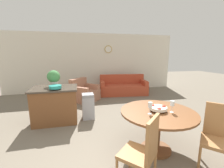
{
  "coord_description": "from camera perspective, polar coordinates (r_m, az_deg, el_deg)",
  "views": [
    {
      "loc": [
        -0.75,
        -1.53,
        1.74
      ],
      "look_at": [
        0.14,
        2.31,
        0.96
      ],
      "focal_mm": 24.0,
      "sensor_mm": 36.0,
      "label": 1
    }
  ],
  "objects": [
    {
      "name": "wall_back",
      "position": [
        7.25,
        -7.16,
        8.07
      ],
      "size": [
        8.0,
        0.09,
        2.7
      ],
      "color": "silver",
      "rests_on": "ground_plane"
    },
    {
      "name": "dining_table",
      "position": [
        2.86,
        16.92,
        -13.05
      ],
      "size": [
        1.32,
        1.32,
        0.76
      ],
      "color": "brown",
      "rests_on": "ground_plane"
    },
    {
      "name": "kitchen_island",
      "position": [
        4.21,
        -20.67,
        -7.29
      ],
      "size": [
        1.12,
        0.82,
        0.91
      ],
      "color": "brown",
      "rests_on": "ground_plane"
    },
    {
      "name": "trash_bin",
      "position": [
        4.2,
        -9.09,
        -8.35
      ],
      "size": [
        0.32,
        0.32,
        0.69
      ],
      "color": "#9E9EA3",
      "rests_on": "ground_plane"
    },
    {
      "name": "armchair",
      "position": [
        5.8,
        -10.47,
        -3.5
      ],
      "size": [
        1.18,
        1.18,
        0.84
      ],
      "rotation": [
        0.0,
        0.0,
        0.88
      ],
      "color": "#A87056",
      "rests_on": "ground_plane"
    },
    {
      "name": "potted_plant",
      "position": [
        4.22,
        -21.34,
        2.31
      ],
      "size": [
        0.33,
        0.33,
        0.42
      ],
      "color": "beige",
      "rests_on": "kitchen_island"
    },
    {
      "name": "couch",
      "position": [
        6.71,
        4.21,
        -1.32
      ],
      "size": [
        2.11,
        1.15,
        0.83
      ],
      "rotation": [
        0.0,
        0.0,
        -0.11
      ],
      "color": "#B24228",
      "rests_on": "ground_plane"
    },
    {
      "name": "dining_chair_near_right",
      "position": [
        2.88,
        35.21,
        -15.44
      ],
      "size": [
        0.59,
        0.59,
        1.01
      ],
      "rotation": [
        0.0,
        0.0,
        8.62
      ],
      "color": "#9E6B3D",
      "rests_on": "ground_plane"
    },
    {
      "name": "teal_bowl",
      "position": [
        3.86,
        -20.81,
        -1.05
      ],
      "size": [
        0.29,
        0.29,
        0.1
      ],
      "color": "teal",
      "rests_on": "kitchen_island"
    },
    {
      "name": "fruit_bowl",
      "position": [
        2.78,
        17.2,
        -8.79
      ],
      "size": [
        0.3,
        0.3,
        0.1
      ],
      "color": "silver",
      "rests_on": "dining_table"
    },
    {
      "name": "wine_glass_right",
      "position": [
        2.77,
        21.99,
        -7.01
      ],
      "size": [
        0.07,
        0.07,
        0.21
      ],
      "color": "silver",
      "rests_on": "dining_table"
    },
    {
      "name": "wine_glass_left",
      "position": [
        2.58,
        14.34,
        -7.89
      ],
      "size": [
        0.07,
        0.07,
        0.21
      ],
      "color": "silver",
      "rests_on": "dining_table"
    },
    {
      "name": "dining_chair_near_left",
      "position": [
        2.12,
        11.77,
        -23.39
      ],
      "size": [
        0.59,
        0.59,
        1.01
      ],
      "rotation": [
        0.0,
        0.0,
        7.05
      ],
      "color": "#9E6B3D",
      "rests_on": "ground_plane"
    }
  ]
}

